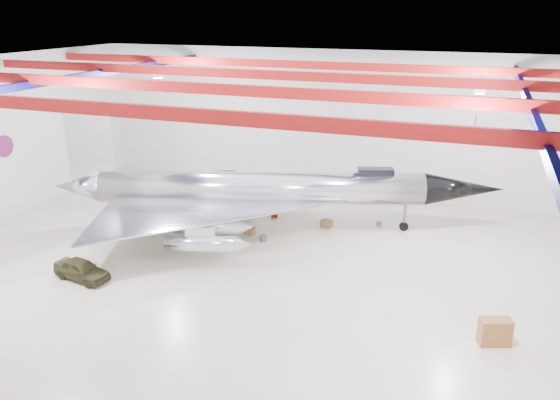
% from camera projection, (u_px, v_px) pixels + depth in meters
% --- Properties ---
extents(floor, '(40.00, 40.00, 0.00)m').
position_uv_depth(floor, '(267.00, 271.00, 30.42)').
color(floor, beige).
rests_on(floor, ground).
extents(wall_back, '(40.00, 0.00, 40.00)m').
position_uv_depth(wall_back, '(338.00, 123.00, 41.86)').
color(wall_back, silver).
rests_on(wall_back, floor).
extents(ceiling, '(40.00, 40.00, 0.00)m').
position_uv_depth(ceiling, '(266.00, 70.00, 26.75)').
color(ceiling, '#0A0F38').
rests_on(ceiling, wall_back).
extents(ceiling_structure, '(39.50, 29.50, 1.08)m').
position_uv_depth(ceiling_structure, '(266.00, 84.00, 26.98)').
color(ceiling_structure, maroon).
rests_on(ceiling_structure, ceiling).
extents(wall_roundel, '(0.10, 1.50, 1.50)m').
position_uv_depth(wall_roundel, '(4.00, 146.00, 37.00)').
color(wall_roundel, '#B21414').
rests_on(wall_roundel, wall_left).
extents(jet_aircraft, '(28.17, 21.07, 7.94)m').
position_uv_depth(jet_aircraft, '(261.00, 192.00, 35.30)').
color(jet_aircraft, silver).
rests_on(jet_aircraft, floor).
extents(jeep, '(3.51, 1.85, 1.14)m').
position_uv_depth(jeep, '(82.00, 270.00, 29.35)').
color(jeep, '#323119').
rests_on(jeep, floor).
extents(desk, '(1.48, 1.09, 1.22)m').
position_uv_depth(desk, '(495.00, 332.00, 23.64)').
color(desk, brown).
rests_on(desk, floor).
extents(crate_ply, '(0.66, 0.59, 0.38)m').
position_uv_depth(crate_ply, '(219.00, 229.00, 35.69)').
color(crate_ply, olive).
rests_on(crate_ply, floor).
extents(toolbox_red, '(0.55, 0.50, 0.31)m').
position_uv_depth(toolbox_red, '(274.00, 215.00, 38.23)').
color(toolbox_red, maroon).
rests_on(toolbox_red, floor).
extents(engine_drum, '(0.53, 0.53, 0.38)m').
position_uv_depth(engine_drum, '(263.00, 238.00, 34.28)').
color(engine_drum, '#59595B').
rests_on(engine_drum, floor).
extents(parts_bin, '(0.82, 0.73, 0.48)m').
position_uv_depth(parts_bin, '(326.00, 224.00, 36.49)').
color(parts_bin, olive).
rests_on(parts_bin, floor).
extents(crate_small, '(0.37, 0.30, 0.25)m').
position_uv_depth(crate_small, '(249.00, 212.00, 38.90)').
color(crate_small, '#59595B').
rests_on(crate_small, floor).
extents(oil_barrel, '(0.64, 0.52, 0.44)m').
position_uv_depth(oil_barrel, '(249.00, 231.00, 35.37)').
color(oil_barrel, olive).
rests_on(oil_barrel, floor).
extents(spares_box, '(0.43, 0.43, 0.31)m').
position_uv_depth(spares_box, '(379.00, 224.00, 36.71)').
color(spares_box, '#59595B').
rests_on(spares_box, floor).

